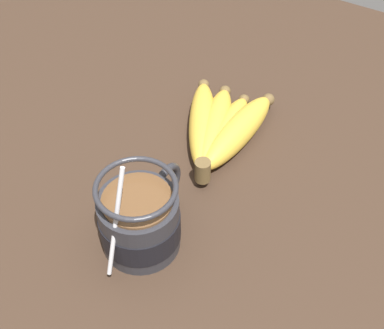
{
  "coord_description": "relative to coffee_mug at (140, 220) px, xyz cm",
  "views": [
    {
      "loc": [
        -30.12,
        -22.03,
        53.29
      ],
      "look_at": [
        7.56,
        0.89,
        6.84
      ],
      "focal_mm": 50.0,
      "sensor_mm": 36.0,
      "label": 1
    }
  ],
  "objects": [
    {
      "name": "table",
      "position": [
        2.38,
        -1.51,
        -5.31
      ],
      "size": [
        122.6,
        122.6,
        2.52
      ],
      "color": "#332319",
      "rests_on": "ground"
    },
    {
      "name": "coffee_mug",
      "position": [
        0.0,
        0.0,
        0.0
      ],
      "size": [
        14.25,
        9.05,
        14.12
      ],
      "color": "#28282D",
      "rests_on": "table"
    },
    {
      "name": "banana_bunch",
      "position": [
        19.66,
        0.76,
        -2.17
      ],
      "size": [
        19.29,
        13.26,
        4.26
      ],
      "color": "brown",
      "rests_on": "table"
    }
  ]
}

